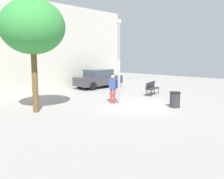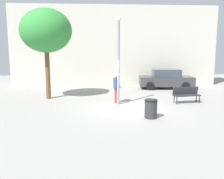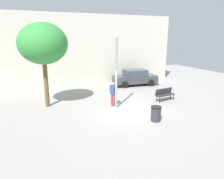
% 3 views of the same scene
% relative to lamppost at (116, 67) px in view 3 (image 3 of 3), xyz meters
% --- Properties ---
extents(ground_plane, '(36.00, 36.00, 0.00)m').
position_rel_lamppost_xyz_m(ground_plane, '(0.40, -1.10, -2.72)').
color(ground_plane, gray).
extents(building_facade, '(17.42, 2.00, 6.74)m').
position_rel_lamppost_xyz_m(building_facade, '(0.40, 8.23, 0.65)').
color(building_facade, beige).
rests_on(building_facade, ground_plane).
extents(lamppost, '(0.28, 0.28, 4.82)m').
position_rel_lamppost_xyz_m(lamppost, '(0.00, 0.00, 0.00)').
color(lamppost, gray).
rests_on(lamppost, ground_plane).
extents(person_by_lamppost, '(0.41, 0.63, 1.67)m').
position_rel_lamppost_xyz_m(person_by_lamppost, '(-0.08, 0.39, -1.76)').
color(person_by_lamppost, '#9E3833').
rests_on(person_by_lamppost, ground_plane).
extents(park_bench, '(1.66, 0.74, 0.92)m').
position_rel_lamppost_xyz_m(park_bench, '(3.98, 0.15, -2.18)').
color(park_bench, '#2D2D33').
rests_on(park_bench, ground_plane).
extents(plaza_tree, '(3.14, 3.14, 5.55)m').
position_rel_lamppost_xyz_m(plaza_tree, '(-4.25, 1.99, 1.46)').
color(plaza_tree, brown).
rests_on(plaza_tree, ground_plane).
extents(parked_car_charcoal, '(4.34, 2.13, 1.55)m').
position_rel_lamppost_xyz_m(parked_car_charcoal, '(4.33, 5.53, -1.95)').
color(parked_car_charcoal, '#38383D').
rests_on(parked_car_charcoal, ground_plane).
extents(trash_bin, '(0.58, 0.58, 0.85)m').
position_rel_lamppost_xyz_m(trash_bin, '(1.20, -2.95, -2.29)').
color(trash_bin, '#2D2D33').
rests_on(trash_bin, ground_plane).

